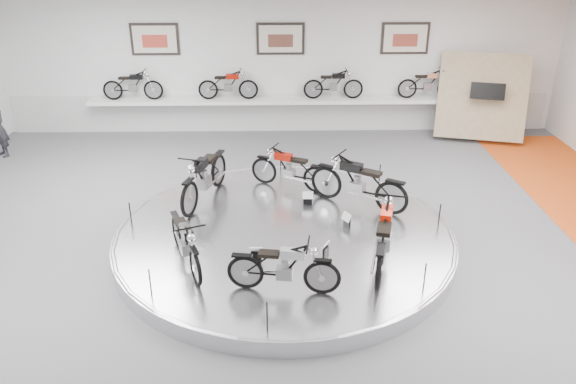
{
  "coord_description": "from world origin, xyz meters",
  "views": [
    {
      "loc": [
        -0.13,
        -9.03,
        5.51
      ],
      "look_at": [
        0.08,
        0.6,
        0.97
      ],
      "focal_mm": 35.0,
      "sensor_mm": 36.0,
      "label": 1
    }
  ],
  "objects_px": {
    "bike_a": "(358,182)",
    "bike_c": "(204,176)",
    "bike_d": "(185,241)",
    "bike_b": "(290,169)",
    "shelf": "(281,101)",
    "display_platform": "(284,237)",
    "bike_f": "(384,235)",
    "bike_e": "(283,267)"
  },
  "relations": [
    {
      "from": "bike_a",
      "to": "bike_c",
      "type": "xyz_separation_m",
      "value": [
        -3.16,
        0.34,
        0.02
      ]
    },
    {
      "from": "shelf",
      "to": "bike_c",
      "type": "xyz_separation_m",
      "value": [
        -1.64,
        -5.04,
        -0.14
      ]
    },
    {
      "from": "shelf",
      "to": "bike_b",
      "type": "distance_m",
      "value": 4.48
    },
    {
      "from": "bike_c",
      "to": "bike_e",
      "type": "xyz_separation_m",
      "value": [
        1.6,
        -3.31,
        -0.11
      ]
    },
    {
      "from": "bike_e",
      "to": "bike_f",
      "type": "relative_size",
      "value": 0.82
    },
    {
      "from": "bike_a",
      "to": "bike_d",
      "type": "distance_m",
      "value": 3.87
    },
    {
      "from": "bike_e",
      "to": "bike_a",
      "type": "bearing_deg",
      "value": 70.6
    },
    {
      "from": "bike_d",
      "to": "bike_c",
      "type": "bearing_deg",
      "value": 157.01
    },
    {
      "from": "display_platform",
      "to": "bike_e",
      "type": "height_order",
      "value": "bike_e"
    },
    {
      "from": "bike_a",
      "to": "bike_b",
      "type": "bearing_deg",
      "value": -1.44
    },
    {
      "from": "bike_b",
      "to": "bike_e",
      "type": "relative_size",
      "value": 1.03
    },
    {
      "from": "bike_c",
      "to": "bike_f",
      "type": "xyz_separation_m",
      "value": [
        3.3,
        -2.54,
        -0.01
      ]
    },
    {
      "from": "bike_f",
      "to": "bike_c",
      "type": "bearing_deg",
      "value": 67.37
    },
    {
      "from": "display_platform",
      "to": "bike_c",
      "type": "bearing_deg",
      "value": 140.45
    },
    {
      "from": "bike_b",
      "to": "bike_d",
      "type": "distance_m",
      "value": 3.59
    },
    {
      "from": "shelf",
      "to": "bike_b",
      "type": "height_order",
      "value": "bike_b"
    },
    {
      "from": "bike_a",
      "to": "bike_c",
      "type": "relative_size",
      "value": 0.97
    },
    {
      "from": "display_platform",
      "to": "bike_c",
      "type": "xyz_separation_m",
      "value": [
        -1.64,
        1.36,
        0.71
      ]
    },
    {
      "from": "shelf",
      "to": "bike_a",
      "type": "relative_size",
      "value": 6.02
    },
    {
      "from": "bike_a",
      "to": "display_platform",
      "type": "bearing_deg",
      "value": 65.94
    },
    {
      "from": "bike_f",
      "to": "bike_d",
      "type": "bearing_deg",
      "value": 104.56
    },
    {
      "from": "bike_c",
      "to": "display_platform",
      "type": "bearing_deg",
      "value": 67.47
    },
    {
      "from": "display_platform",
      "to": "bike_c",
      "type": "relative_size",
      "value": 3.38
    },
    {
      "from": "bike_d",
      "to": "bike_e",
      "type": "height_order",
      "value": "bike_d"
    },
    {
      "from": "bike_d",
      "to": "bike_f",
      "type": "bearing_deg",
      "value": 67.35
    },
    {
      "from": "bike_c",
      "to": "bike_f",
      "type": "height_order",
      "value": "bike_c"
    },
    {
      "from": "bike_a",
      "to": "bike_c",
      "type": "bearing_deg",
      "value": 26.06
    },
    {
      "from": "display_platform",
      "to": "bike_d",
      "type": "bearing_deg",
      "value": -145.28
    },
    {
      "from": "bike_b",
      "to": "bike_d",
      "type": "relative_size",
      "value": 0.99
    },
    {
      "from": "display_platform",
      "to": "bike_f",
      "type": "relative_size",
      "value": 3.43
    },
    {
      "from": "bike_f",
      "to": "bike_e",
      "type": "bearing_deg",
      "value": 129.35
    },
    {
      "from": "display_platform",
      "to": "bike_f",
      "type": "xyz_separation_m",
      "value": [
        1.66,
        -1.19,
        0.7
      ]
    },
    {
      "from": "bike_d",
      "to": "bike_e",
      "type": "bearing_deg",
      "value": 41.82
    },
    {
      "from": "bike_f",
      "to": "bike_a",
      "type": "bearing_deg",
      "value": 18.52
    },
    {
      "from": "display_platform",
      "to": "bike_c",
      "type": "height_order",
      "value": "bike_c"
    },
    {
      "from": "bike_b",
      "to": "bike_c",
      "type": "relative_size",
      "value": 0.83
    },
    {
      "from": "bike_b",
      "to": "bike_f",
      "type": "height_order",
      "value": "bike_f"
    },
    {
      "from": "display_platform",
      "to": "bike_f",
      "type": "height_order",
      "value": "bike_f"
    },
    {
      "from": "bike_d",
      "to": "shelf",
      "type": "bearing_deg",
      "value": 145.29
    },
    {
      "from": "bike_a",
      "to": "bike_f",
      "type": "bearing_deg",
      "value": 125.7
    },
    {
      "from": "bike_e",
      "to": "bike_f",
      "type": "bearing_deg",
      "value": 32.71
    },
    {
      "from": "bike_a",
      "to": "bike_d",
      "type": "height_order",
      "value": "bike_a"
    }
  ]
}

